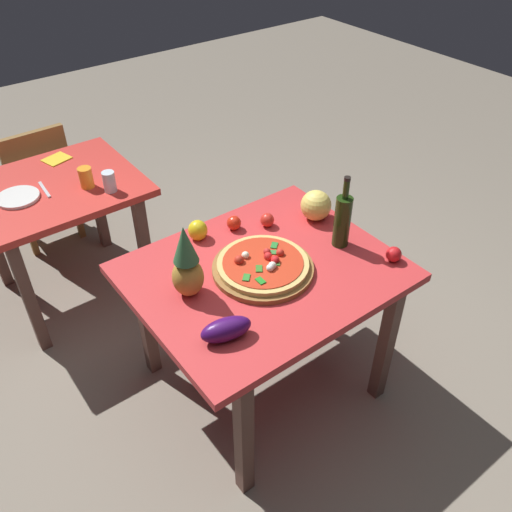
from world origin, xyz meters
The scene contains 19 objects.
ground_plane centered at (0.00, 0.00, 0.00)m, with size 10.00×10.00×0.00m, color gray.
display_table centered at (0.00, 0.00, 0.66)m, with size 1.13×0.93×0.76m.
background_table centered at (-0.49, 1.25, 0.64)m, with size 0.92×0.77×0.76m.
dining_chair centered at (-0.41, 1.86, 0.48)m, with size 0.41×0.41×0.85m.
pizza_board centered at (-0.01, -0.01, 0.77)m, with size 0.44×0.44×0.03m, color brown.
pizza centered at (-0.01, 0.00, 0.80)m, with size 0.40×0.40×0.06m.
wine_bottle centered at (0.40, -0.07, 0.89)m, with size 0.08×0.08×0.36m.
pineapple_left centered at (-0.34, 0.07, 0.91)m, with size 0.13×0.13×0.34m.
melon centered at (0.44, 0.16, 0.83)m, with size 0.15×0.15×0.15m, color #E9CF60.
bell_pepper centered at (-0.11, 0.37, 0.80)m, with size 0.09×0.09×0.10m, color yellow.
eggplant centered at (-0.36, -0.23, 0.80)m, with size 0.20×0.09×0.09m, color #3B1057.
tomato_at_corner centered at (0.50, -0.30, 0.79)m, with size 0.07×0.07×0.07m, color red.
tomato_near_board centered at (0.07, 0.33, 0.79)m, with size 0.07×0.07×0.07m, color red.
tomato_by_bottle centered at (0.21, 0.25, 0.79)m, with size 0.07×0.07×0.07m, color red.
drinking_glass_juice centered at (-0.33, 1.12, 0.81)m, with size 0.07×0.07×0.11m, color orange.
drinking_glass_water centered at (-0.25, 1.01, 0.81)m, with size 0.07×0.07×0.11m, color silver.
dinner_plate centered at (-0.67, 1.23, 0.76)m, with size 0.22×0.22×0.02m, color white.
knife_utensil centered at (-0.53, 1.23, 0.76)m, with size 0.02×0.18×0.01m, color silver.
napkin_folded centered at (-0.36, 1.52, 0.76)m, with size 0.14×0.12×0.01m, color yellow.
Camera 1 is at (-1.11, -1.42, 2.27)m, focal length 37.69 mm.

